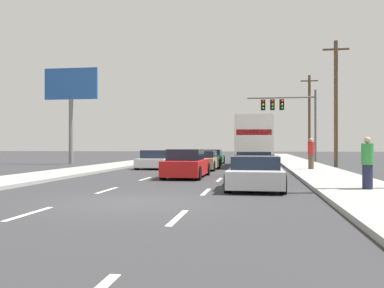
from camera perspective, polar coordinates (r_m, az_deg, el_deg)
name	(u,v)px	position (r m, az deg, el deg)	size (l,w,h in m)	color
ground_plane	(217,163)	(36.20, 3.42, -2.62)	(140.00, 140.00, 0.00)	#333335
sidewalk_right	(305,166)	(31.23, 14.99, -2.87)	(3.00, 80.00, 0.14)	#9E9E99
sidewalk_left	(123,165)	(32.65, -9.31, -2.76)	(3.00, 80.00, 0.14)	#9E9E99
lane_markings	(211,166)	(31.54, 2.62, -2.97)	(3.54, 57.00, 0.01)	silver
car_yellow	(179,157)	(35.96, -1.76, -1.77)	(1.90, 4.15, 1.19)	yellow
car_white	(157,160)	(28.15, -4.81, -2.17)	(1.99, 4.35, 1.22)	white
car_green	(212,158)	(34.08, 2.71, -1.84)	(1.84, 4.11, 1.21)	#196B38
car_tan	(202,161)	(26.63, 1.36, -2.29)	(2.04, 4.29, 1.19)	tan
car_red	(186,165)	(20.16, -0.75, -2.82)	(1.85, 4.29, 1.36)	red
box_truck	(255,139)	(30.86, 8.46, 0.70)	(2.72, 8.34, 3.53)	white
car_gray	(254,165)	(21.55, 8.36, -2.81)	(1.99, 4.00, 1.22)	slate
car_silver	(256,173)	(15.26, 8.60, -3.95)	(1.99, 4.48, 1.16)	#B7BABF
traffic_signal_mast	(284,109)	(39.62, 12.26, 4.63)	(6.23, 0.69, 6.57)	#595B56
utility_pole_mid	(336,102)	(31.47, 18.85, 5.39)	(1.80, 0.28, 8.90)	brown
utility_pole_far	(309,116)	(46.61, 15.56, 3.64)	(1.80, 0.28, 8.99)	brown
roadside_billboard	(71,95)	(36.20, -16.02, 6.42)	(4.54, 0.36, 7.87)	slate
pedestrian_near_corner	(311,153)	(25.92, 15.77, -1.23)	(0.38, 0.38, 1.83)	brown
pedestrian_mid_block	(368,163)	(14.63, 22.61, -2.39)	(0.38, 0.38, 1.67)	#1E233F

